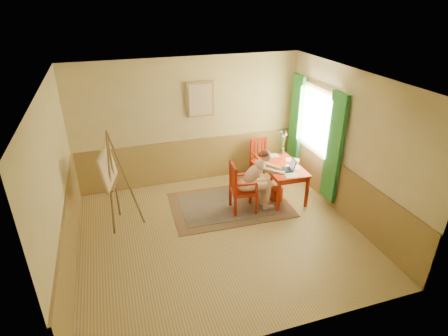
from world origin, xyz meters
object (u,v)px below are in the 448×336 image
object	(u,v)px
laptop	(287,168)
easel	(110,171)
chair_left	(241,188)
chair_back	(261,159)
figure	(256,178)
table	(282,169)

from	to	relation	value
laptop	easel	size ratio (longest dim) A/B	0.22
chair_left	chair_back	xyz separation A→B (m)	(0.94, 1.21, -0.05)
figure	laptop	distance (m)	0.70
chair_left	figure	world-z (taller)	figure
chair_left	figure	xyz separation A→B (m)	(0.31, -0.02, 0.19)
chair_left	easel	bearing A→B (deg)	173.54
chair_left	laptop	world-z (taller)	chair_left
laptop	table	bearing A→B (deg)	85.60
figure	easel	distance (m)	2.74
chair_back	easel	xyz separation A→B (m)	(-3.32, -0.94, 0.65)
table	laptop	xyz separation A→B (m)	(-0.02, -0.22, 0.14)
chair_left	easel	world-z (taller)	easel
table	figure	world-z (taller)	figure
laptop	chair_left	bearing A→B (deg)	-176.17
figure	easel	size ratio (longest dim) A/B	0.67
easel	chair_left	bearing A→B (deg)	-6.46
chair_back	figure	world-z (taller)	figure
chair_left	chair_back	distance (m)	1.54
chair_back	laptop	xyz separation A→B (m)	(0.07, -1.15, 0.30)
chair_left	easel	xyz separation A→B (m)	(-2.38, 0.27, 0.60)
chair_back	chair_left	bearing A→B (deg)	-127.79
figure	easel	world-z (taller)	easel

